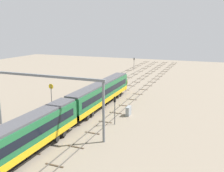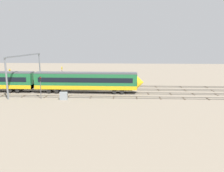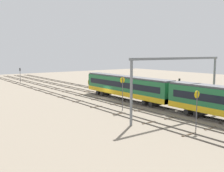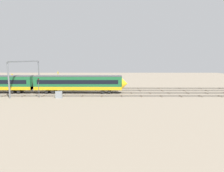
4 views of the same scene
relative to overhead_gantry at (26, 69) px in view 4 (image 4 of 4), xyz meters
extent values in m
plane|color=gray|center=(19.65, -0.03, -6.75)|extent=(156.55, 156.55, 0.00)
cube|color=#59544C|center=(19.65, -7.25, -6.67)|extent=(140.55, 0.07, 0.16)
cube|color=#59544C|center=(19.65, -5.81, -6.67)|extent=(140.55, 0.07, 0.16)
cube|color=#473828|center=(-2.94, -6.53, -6.71)|extent=(0.24, 2.40, 0.08)
cube|color=#473828|center=(2.08, -6.53, -6.71)|extent=(0.24, 2.40, 0.08)
cube|color=#473828|center=(7.10, -6.53, -6.71)|extent=(0.24, 2.40, 0.08)
cube|color=#473828|center=(12.12, -6.53, -6.71)|extent=(0.24, 2.40, 0.08)
cube|color=#473828|center=(17.14, -6.53, -6.71)|extent=(0.24, 2.40, 0.08)
cube|color=#473828|center=(22.16, -6.53, -6.71)|extent=(0.24, 2.40, 0.08)
cube|color=#473828|center=(27.18, -6.53, -6.71)|extent=(0.24, 2.40, 0.08)
cube|color=#473828|center=(32.20, -6.53, -6.71)|extent=(0.24, 2.40, 0.08)
cube|color=#473828|center=(37.22, -6.53, -6.71)|extent=(0.24, 2.40, 0.08)
cube|color=#473828|center=(42.24, -6.53, -6.71)|extent=(0.24, 2.40, 0.08)
cube|color=#473828|center=(47.26, -6.53, -6.71)|extent=(0.24, 2.40, 0.08)
cube|color=#473828|center=(52.28, -6.53, -6.71)|extent=(0.24, 2.40, 0.08)
cube|color=#59544C|center=(19.65, -2.91, -6.67)|extent=(140.55, 0.07, 0.16)
cube|color=#59544C|center=(19.65, -1.48, -6.67)|extent=(140.55, 0.07, 0.16)
cube|color=#473828|center=(-6.38, -2.20, -6.71)|extent=(0.24, 2.40, 0.08)
cube|color=#473828|center=(-1.17, -2.20, -6.71)|extent=(0.24, 2.40, 0.08)
cube|color=#473828|center=(4.04, -2.20, -6.71)|extent=(0.24, 2.40, 0.08)
cube|color=#473828|center=(9.24, -2.20, -6.71)|extent=(0.24, 2.40, 0.08)
cube|color=#473828|center=(14.45, -2.20, -6.71)|extent=(0.24, 2.40, 0.08)
cube|color=#473828|center=(19.65, -2.20, -6.71)|extent=(0.24, 2.40, 0.08)
cube|color=#473828|center=(24.86, -2.20, -6.71)|extent=(0.24, 2.40, 0.08)
cube|color=#473828|center=(30.06, -2.20, -6.71)|extent=(0.24, 2.40, 0.08)
cube|color=#473828|center=(35.27, -2.20, -6.71)|extent=(0.24, 2.40, 0.08)
cube|color=#473828|center=(40.48, -2.20, -6.71)|extent=(0.24, 2.40, 0.08)
cube|color=#473828|center=(45.68, -2.20, -6.71)|extent=(0.24, 2.40, 0.08)
cube|color=#473828|center=(50.89, -2.20, -6.71)|extent=(0.24, 2.40, 0.08)
cube|color=#59544C|center=(19.65, 1.42, -6.67)|extent=(140.55, 0.07, 0.16)
cube|color=#59544C|center=(19.65, 2.86, -6.67)|extent=(140.55, 0.07, 0.16)
cube|color=#473828|center=(-7.12, 2.14, -6.71)|extent=(0.24, 2.40, 0.08)
cube|color=#473828|center=(-0.43, 2.14, -6.71)|extent=(0.24, 2.40, 0.08)
cube|color=#473828|center=(6.27, 2.14, -6.71)|extent=(0.24, 2.40, 0.08)
cube|color=#473828|center=(12.96, 2.14, -6.71)|extent=(0.24, 2.40, 0.08)
cube|color=#473828|center=(19.65, 2.14, -6.71)|extent=(0.24, 2.40, 0.08)
cube|color=#473828|center=(26.35, 2.14, -6.71)|extent=(0.24, 2.40, 0.08)
cube|color=#473828|center=(33.04, 2.14, -6.71)|extent=(0.24, 2.40, 0.08)
cube|color=#473828|center=(39.73, 2.14, -6.71)|extent=(0.24, 2.40, 0.08)
cube|color=#473828|center=(46.42, 2.14, -6.71)|extent=(0.24, 2.40, 0.08)
cube|color=#473828|center=(53.12, 2.14, -6.71)|extent=(0.24, 2.40, 0.08)
cube|color=#59544C|center=(19.65, 5.76, -6.67)|extent=(140.55, 0.07, 0.16)
cube|color=#59544C|center=(19.65, 7.19, -6.67)|extent=(140.55, 0.07, 0.16)
cube|color=#473828|center=(-7.12, 6.47, -6.71)|extent=(0.24, 2.40, 0.08)
cube|color=#473828|center=(-0.43, 6.47, -6.71)|extent=(0.24, 2.40, 0.08)
cube|color=#473828|center=(6.27, 6.47, -6.71)|extent=(0.24, 2.40, 0.08)
cube|color=#473828|center=(12.96, 6.47, -6.71)|extent=(0.24, 2.40, 0.08)
cube|color=#473828|center=(19.65, 6.47, -6.71)|extent=(0.24, 2.40, 0.08)
cube|color=#473828|center=(26.35, 6.47, -6.71)|extent=(0.24, 2.40, 0.08)
cube|color=#473828|center=(33.04, 6.47, -6.71)|extent=(0.24, 2.40, 0.08)
cube|color=#473828|center=(39.73, 6.47, -6.71)|extent=(0.24, 2.40, 0.08)
cube|color=#473828|center=(46.42, 6.47, -6.71)|extent=(0.24, 2.40, 0.08)
cube|color=#473828|center=(53.12, 6.47, -6.71)|extent=(0.24, 2.40, 0.08)
cube|color=#473828|center=(59.81, 6.47, -6.71)|extent=(0.24, 2.40, 0.08)
cube|color=#1E6638|center=(15.38, -2.20, -3.89)|extent=(24.00, 2.90, 3.60)
cube|color=gold|center=(15.38, -2.20, -5.24)|extent=(24.00, 2.94, 0.90)
cube|color=#4C4C51|center=(15.38, -2.20, -1.94)|extent=(24.00, 2.50, 0.30)
cube|color=black|center=(15.38, -3.66, -3.46)|extent=(22.00, 0.04, 1.10)
cube|color=black|center=(15.38, -0.74, -3.46)|extent=(22.00, 0.04, 1.10)
cylinder|color=black|center=(6.80, -2.20, -6.14)|extent=(0.90, 2.70, 0.90)
cylinder|color=black|center=(8.60, -2.20, -6.14)|extent=(0.90, 2.70, 0.90)
cylinder|color=black|center=(22.16, -2.20, -6.14)|extent=(0.90, 2.70, 0.90)
cylinder|color=black|center=(23.96, -2.20, -6.14)|extent=(0.90, 2.70, 0.90)
cylinder|color=black|center=(-2.64, -2.20, -6.14)|extent=(0.90, 2.70, 0.90)
cylinder|color=black|center=(-0.84, -2.20, -6.14)|extent=(0.90, 2.70, 0.90)
cone|color=gold|center=(28.18, -2.20, -4.07)|extent=(1.60, 3.24, 3.24)
cylinder|color=slate|center=(0.00, -9.35, -2.45)|extent=(0.36, 0.36, 8.60)
cylinder|color=slate|center=(0.00, 9.35, -2.45)|extent=(0.36, 0.36, 8.60)
cube|color=slate|center=(0.00, 0.00, 2.02)|extent=(0.40, 19.29, 0.35)
cylinder|color=#4C4C51|center=(-6.20, 3.88, -4.31)|extent=(0.12, 0.12, 4.89)
cylinder|color=yellow|center=(-6.16, 3.88, -2.30)|extent=(0.05, 0.96, 0.96)
cube|color=black|center=(-6.13, 3.88, -2.30)|extent=(0.02, 0.43, 0.12)
cylinder|color=#4C4C51|center=(7.79, 4.59, -3.96)|extent=(0.12, 0.12, 5.57)
cylinder|color=yellow|center=(7.83, 4.59, -1.61)|extent=(0.05, 0.96, 0.96)
cube|color=black|center=(7.86, 4.59, -1.61)|extent=(0.02, 0.43, 0.12)
cylinder|color=#4C4C51|center=(6.73, -8.41, -4.83)|extent=(0.14, 0.14, 3.85)
cube|color=black|center=(6.73, -8.41, -2.45)|extent=(0.20, 0.32, 0.90)
sphere|color=red|center=(6.84, -8.41, -2.25)|extent=(0.20, 0.20, 0.20)
sphere|color=#262626|center=(6.84, -8.41, -2.65)|extent=(0.20, 0.20, 0.20)
cube|color=gray|center=(11.83, -9.13, -5.91)|extent=(1.58, 0.63, 1.67)
cube|color=#333333|center=(12.63, -9.13, -5.66)|extent=(0.02, 0.44, 0.24)
camera|label=1|loc=(-30.32, -22.60, 8.85)|focal=40.78mm
camera|label=2|loc=(24.46, -54.09, 4.86)|focal=36.01mm
camera|label=3|loc=(-26.21, 31.72, 2.83)|focal=42.61mm
camera|label=4|loc=(25.00, -54.27, 2.66)|focal=30.41mm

